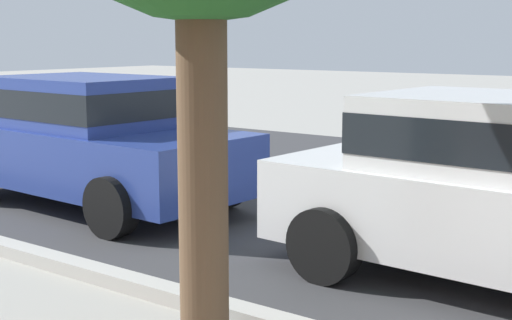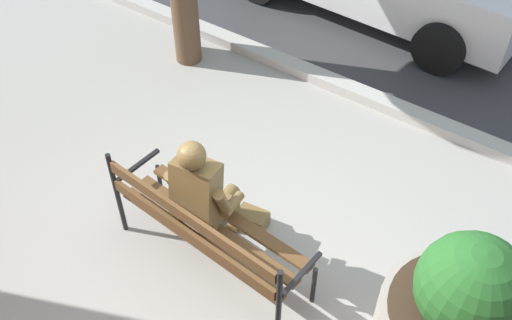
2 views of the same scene
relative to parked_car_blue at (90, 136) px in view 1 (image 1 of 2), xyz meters
name	(u,v)px [view 1 (image 1 of 2)]	position (x,y,z in m)	size (l,w,h in m)	color
parked_car_blue	(90,136)	(0.00, 0.00, 0.00)	(4.17, 2.06, 1.56)	navy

